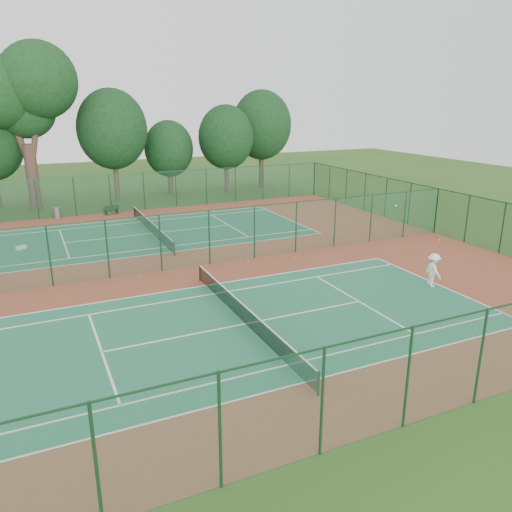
# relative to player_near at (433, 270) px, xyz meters

# --- Properties ---
(ground) EXTENTS (120.00, 120.00, 0.00)m
(ground) POSITION_rel_player_near_xyz_m (-11.38, 8.85, -0.96)
(ground) COLOR #2B5119
(ground) RESTS_ON ground
(red_pad) EXTENTS (40.00, 36.00, 0.01)m
(red_pad) POSITION_rel_player_near_xyz_m (-11.38, 8.85, -0.95)
(red_pad) COLOR brown
(red_pad) RESTS_ON ground
(court_near) EXTENTS (23.77, 10.97, 0.01)m
(court_near) POSITION_rel_player_near_xyz_m (-11.38, -0.15, -0.94)
(court_near) COLOR #226B49
(court_near) RESTS_ON red_pad
(court_far) EXTENTS (23.77, 10.97, 0.01)m
(court_far) POSITION_rel_player_near_xyz_m (-11.38, 17.85, -0.94)
(court_far) COLOR #1D5D3F
(court_far) RESTS_ON red_pad
(fence_north) EXTENTS (40.00, 0.09, 3.50)m
(fence_north) POSITION_rel_player_near_xyz_m (-11.38, 26.85, 0.80)
(fence_north) COLOR #16432C
(fence_north) RESTS_ON ground
(fence_south) EXTENTS (40.00, 0.09, 3.50)m
(fence_south) POSITION_rel_player_near_xyz_m (-11.38, -9.15, 0.80)
(fence_south) COLOR #1A5036
(fence_south) RESTS_ON ground
(fence_east) EXTENTS (0.09, 36.00, 3.50)m
(fence_east) POSITION_rel_player_near_xyz_m (8.62, 8.85, 0.80)
(fence_east) COLOR #184830
(fence_east) RESTS_ON ground
(fence_divider) EXTENTS (40.00, 0.09, 3.50)m
(fence_divider) POSITION_rel_player_near_xyz_m (-11.38, 8.85, 0.80)
(fence_divider) COLOR #1A4E2F
(fence_divider) RESTS_ON ground
(tennis_net_near) EXTENTS (0.10, 12.90, 0.97)m
(tennis_net_near) POSITION_rel_player_near_xyz_m (-11.38, -0.15, -0.41)
(tennis_net_near) COLOR #12331C
(tennis_net_near) RESTS_ON ground
(tennis_net_far) EXTENTS (0.10, 12.90, 0.97)m
(tennis_net_far) POSITION_rel_player_near_xyz_m (-11.38, 17.85, -0.41)
(tennis_net_far) COLOR #153A1F
(tennis_net_far) RESTS_ON ground
(player_near) EXTENTS (0.87, 1.30, 1.88)m
(player_near) POSITION_rel_player_near_xyz_m (0.00, 0.00, 0.00)
(player_near) COLOR white
(player_near) RESTS_ON court_near
(trash_bin) EXTENTS (0.59, 0.59, 0.94)m
(trash_bin) POSITION_rel_player_near_xyz_m (-17.62, 26.41, -0.48)
(trash_bin) COLOR slate
(trash_bin) RESTS_ON red_pad
(bench) EXTENTS (1.40, 0.87, 0.84)m
(bench) POSITION_rel_player_near_xyz_m (-13.02, 26.05, -0.52)
(bench) COLOR black
(bench) RESTS_ON red_pad
(kit_bag) EXTENTS (0.73, 0.52, 0.26)m
(kit_bag) POSITION_rel_player_near_xyz_m (-20.61, 17.37, -0.82)
(kit_bag) COLOR silver
(kit_bag) RESTS_ON red_pad
(stray_ball_a) EXTENTS (0.06, 0.06, 0.06)m
(stray_ball_a) POSITION_rel_player_near_xyz_m (-7.53, 8.16, -0.92)
(stray_ball_a) COLOR yellow
(stray_ball_a) RESTS_ON red_pad
(stray_ball_b) EXTENTS (0.07, 0.07, 0.07)m
(stray_ball_b) POSITION_rel_player_near_xyz_m (-4.29, 7.89, -0.92)
(stray_ball_b) COLOR gold
(stray_ball_b) RESTS_ON red_pad
(stray_ball_c) EXTENTS (0.07, 0.07, 0.07)m
(stray_ball_c) POSITION_rel_player_near_xyz_m (-14.38, 8.13, -0.92)
(stray_ball_c) COLOR gold
(stray_ball_c) RESTS_ON red_pad
(big_tree) EXTENTS (9.76, 7.14, 14.99)m
(big_tree) POSITION_rel_player_near_xyz_m (-19.01, 31.79, 9.66)
(big_tree) COLOR #3E2A22
(big_tree) RESTS_ON ground
(evergreen_row) EXTENTS (39.00, 5.00, 12.00)m
(evergreen_row) POSITION_rel_player_near_xyz_m (-10.88, 33.10, -0.96)
(evergreen_row) COLOR black
(evergreen_row) RESTS_ON ground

